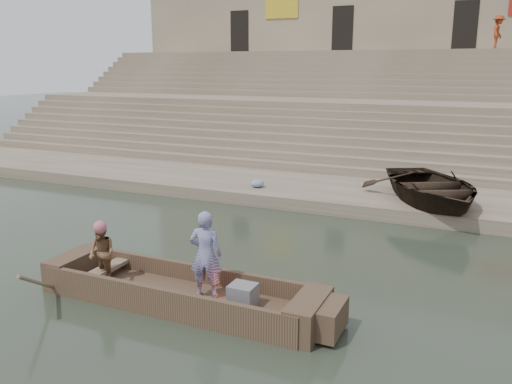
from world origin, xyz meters
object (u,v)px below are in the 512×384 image
Objects in this scene: standing_man at (206,254)px; pedestrian at (498,32)px; beached_rowboat at (431,186)px; main_rowboat at (180,298)px; television at (242,295)px; rowing_man at (102,253)px.

pedestrian is at bearing -116.49° from standing_man.
pedestrian reaches higher than beached_rowboat.
standing_man reaches higher than main_rowboat.
main_rowboat is 1.35m from television.
television is 0.28× the size of pedestrian.
pedestrian is at bearing 56.42° from beached_rowboat.
main_rowboat is at bearing 177.34° from pedestrian.
beached_rowboat reaches higher than television.
main_rowboat is 9.01m from beached_rowboat.
main_rowboat is 1.07× the size of beached_rowboat.
rowing_man is 0.71× the size of pedestrian.
main_rowboat is 1.08m from standing_man.
standing_man is 2.21m from rowing_man.
standing_man is 1.38× the size of rowing_man.
television is 8.55m from beached_rowboat.
rowing_man is 24.31m from pedestrian.
main_rowboat is at bearing -141.88° from beached_rowboat.
television is at bearing -133.80° from beached_rowboat.
rowing_man is 2.99m from television.
television is (1.31, 0.00, 0.31)m from main_rowboat.
pedestrian reaches higher than rowing_man.
rowing_man is at bearing 173.54° from pedestrian.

